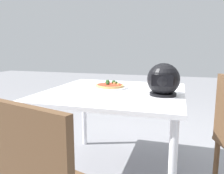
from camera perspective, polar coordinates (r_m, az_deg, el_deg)
The scene contains 5 objects.
ground_plane at distance 2.12m, azimuth 0.62°, elevation -20.64°, with size 14.00×14.00×0.00m, color gray.
dining_table at distance 1.87m, azimuth 0.65°, elevation -3.18°, with size 1.09×1.09×0.73m.
pizza_plate at distance 1.98m, azimuth -0.62°, elevation -0.07°, with size 0.31×0.31×0.01m, color white.
pizza at distance 1.98m, azimuth -0.58°, elevation 0.48°, with size 0.24×0.24×0.05m.
motorcycle_helmet at distance 1.71m, azimuth 12.70°, elevation 1.69°, with size 0.24×0.24×0.24m.
Camera 1 is at (-0.50, 1.75, 1.08)m, focal length 36.62 mm.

